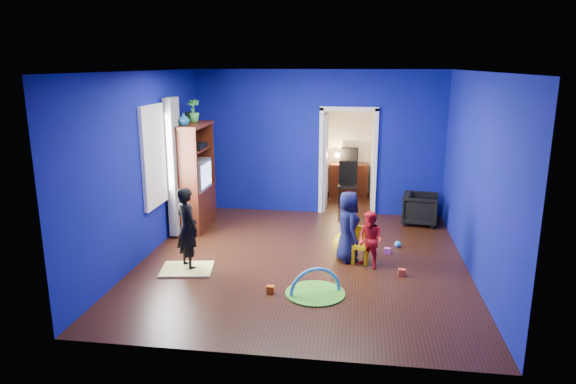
# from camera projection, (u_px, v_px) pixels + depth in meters

# --- Properties ---
(floor) EXTENTS (5.00, 5.50, 0.01)m
(floor) POSITION_uv_depth(u_px,v_px,m) (303.00, 260.00, 8.06)
(floor) COLOR black
(floor) RESTS_ON ground
(ceiling) EXTENTS (5.00, 5.50, 0.01)m
(ceiling) POSITION_uv_depth(u_px,v_px,m) (304.00, 71.00, 7.36)
(ceiling) COLOR white
(ceiling) RESTS_ON wall_back
(wall_back) EXTENTS (5.00, 0.02, 2.90)m
(wall_back) POSITION_uv_depth(u_px,v_px,m) (318.00, 143.00, 10.35)
(wall_back) COLOR navy
(wall_back) RESTS_ON floor
(wall_front) EXTENTS (5.00, 0.02, 2.90)m
(wall_front) POSITION_uv_depth(u_px,v_px,m) (273.00, 226.00, 5.07)
(wall_front) COLOR navy
(wall_front) RESTS_ON floor
(wall_left) EXTENTS (0.02, 5.50, 2.90)m
(wall_left) POSITION_uv_depth(u_px,v_px,m) (145.00, 166.00, 8.05)
(wall_left) COLOR navy
(wall_left) RESTS_ON floor
(wall_right) EXTENTS (0.02, 5.50, 2.90)m
(wall_right) POSITION_uv_depth(u_px,v_px,m) (476.00, 175.00, 7.37)
(wall_right) COLOR navy
(wall_right) RESTS_ON floor
(alcove) EXTENTS (1.00, 1.75, 2.50)m
(alcove) POSITION_uv_depth(u_px,v_px,m) (349.00, 147.00, 11.16)
(alcove) COLOR silver
(alcove) RESTS_ON floor
(armchair) EXTENTS (0.74, 0.73, 0.60)m
(armchair) POSITION_uv_depth(u_px,v_px,m) (420.00, 209.00, 9.83)
(armchair) COLOR black
(armchair) RESTS_ON floor
(child_black) EXTENTS (0.54, 0.53, 1.25)m
(child_black) POSITION_uv_depth(u_px,v_px,m) (187.00, 228.00, 7.63)
(child_black) COLOR black
(child_black) RESTS_ON floor
(child_navy) EXTENTS (0.51, 0.63, 1.12)m
(child_navy) POSITION_uv_depth(u_px,v_px,m) (348.00, 227.00, 7.93)
(child_navy) COLOR #0E1836
(child_navy) RESTS_ON floor
(toddler_red) EXTENTS (0.54, 0.52, 0.87)m
(toddler_red) POSITION_uv_depth(u_px,v_px,m) (370.00, 240.00, 7.69)
(toddler_red) COLOR red
(toddler_red) RESTS_ON floor
(vase) EXTENTS (0.24, 0.24, 0.21)m
(vase) POSITION_uv_depth(u_px,v_px,m) (184.00, 119.00, 8.91)
(vase) COLOR #0D6569
(vase) RESTS_ON tv_armoire
(potted_plant) EXTENTS (0.26, 0.26, 0.42)m
(potted_plant) POSITION_uv_depth(u_px,v_px,m) (193.00, 111.00, 9.38)
(potted_plant) COLOR green
(potted_plant) RESTS_ON tv_armoire
(tv_armoire) EXTENTS (0.58, 1.14, 1.96)m
(tv_armoire) POSITION_uv_depth(u_px,v_px,m) (192.00, 177.00, 9.46)
(tv_armoire) COLOR #3A1109
(tv_armoire) RESTS_ON floor
(crt_tv) EXTENTS (0.46, 0.70, 0.54)m
(crt_tv) POSITION_uv_depth(u_px,v_px,m) (194.00, 174.00, 9.45)
(crt_tv) COLOR silver
(crt_tv) RESTS_ON tv_armoire
(yellow_blanket) EXTENTS (0.84, 0.71, 0.03)m
(yellow_blanket) POSITION_uv_depth(u_px,v_px,m) (187.00, 269.00, 7.68)
(yellow_blanket) COLOR #F2E07A
(yellow_blanket) RESTS_ON floor
(hopper_ball) EXTENTS (0.38, 0.38, 0.38)m
(hopper_ball) POSITION_uv_depth(u_px,v_px,m) (345.00, 243.00, 8.27)
(hopper_ball) COLOR yellow
(hopper_ball) RESTS_ON floor
(kid_chair) EXTENTS (0.36, 0.36, 0.50)m
(kid_chair) POSITION_uv_depth(u_px,v_px,m) (360.00, 247.00, 7.94)
(kid_chair) COLOR yellow
(kid_chair) RESTS_ON floor
(play_mat) EXTENTS (0.81, 0.81, 0.02)m
(play_mat) POSITION_uv_depth(u_px,v_px,m) (315.00, 293.00, 6.89)
(play_mat) COLOR #449822
(play_mat) RESTS_ON floor
(toy_arch) EXTENTS (0.68, 0.34, 0.73)m
(toy_arch) POSITION_uv_depth(u_px,v_px,m) (315.00, 293.00, 6.89)
(toy_arch) COLOR #3F8CD8
(toy_arch) RESTS_ON floor
(window_left) EXTENTS (0.03, 0.95, 1.55)m
(window_left) POSITION_uv_depth(u_px,v_px,m) (154.00, 156.00, 8.36)
(window_left) COLOR white
(window_left) RESTS_ON wall_left
(curtain) EXTENTS (0.14, 0.42, 2.40)m
(curtain) POSITION_uv_depth(u_px,v_px,m) (174.00, 167.00, 8.94)
(curtain) COLOR slate
(curtain) RESTS_ON floor
(doorway) EXTENTS (1.16, 0.10, 2.10)m
(doorway) POSITION_uv_depth(u_px,v_px,m) (348.00, 163.00, 10.37)
(doorway) COLOR white
(doorway) RESTS_ON floor
(study_desk) EXTENTS (0.88, 0.44, 0.75)m
(study_desk) POSITION_uv_depth(u_px,v_px,m) (349.00, 179.00, 11.98)
(study_desk) COLOR #3D140A
(study_desk) RESTS_ON floor
(desk_monitor) EXTENTS (0.40, 0.05, 0.32)m
(desk_monitor) POSITION_uv_depth(u_px,v_px,m) (350.00, 154.00, 11.96)
(desk_monitor) COLOR black
(desk_monitor) RESTS_ON study_desk
(desk_lamp) EXTENTS (0.14, 0.14, 0.14)m
(desk_lamp) POSITION_uv_depth(u_px,v_px,m) (337.00, 155.00, 11.94)
(desk_lamp) COLOR #FFD88C
(desk_lamp) RESTS_ON study_desk
(folding_chair) EXTENTS (0.40, 0.40, 0.92)m
(folding_chair) POSITION_uv_depth(u_px,v_px,m) (348.00, 185.00, 11.04)
(folding_chair) COLOR black
(folding_chair) RESTS_ON floor
(book_shelf) EXTENTS (0.88, 0.24, 0.04)m
(book_shelf) POSITION_uv_depth(u_px,v_px,m) (351.00, 108.00, 11.69)
(book_shelf) COLOR white
(book_shelf) RESTS_ON study_desk
(toy_0) EXTENTS (0.10, 0.08, 0.10)m
(toy_0) POSITION_uv_depth(u_px,v_px,m) (402.00, 272.00, 7.47)
(toy_0) COLOR #D94824
(toy_0) RESTS_ON floor
(toy_1) EXTENTS (0.11, 0.11, 0.11)m
(toy_1) POSITION_uv_depth(u_px,v_px,m) (398.00, 244.00, 8.64)
(toy_1) COLOR #2882E3
(toy_1) RESTS_ON floor
(toy_2) EXTENTS (0.10, 0.08, 0.10)m
(toy_2) POSITION_uv_depth(u_px,v_px,m) (270.00, 289.00, 6.91)
(toy_2) COLOR #F4600C
(toy_2) RESTS_ON floor
(toy_3) EXTENTS (0.11, 0.11, 0.11)m
(toy_3) POSITION_uv_depth(u_px,v_px,m) (347.00, 252.00, 8.27)
(toy_3) COLOR #35BA5C
(toy_3) RESTS_ON floor
(toy_4) EXTENTS (0.10, 0.08, 0.10)m
(toy_4) POSITION_uv_depth(u_px,v_px,m) (387.00, 251.00, 8.33)
(toy_4) COLOR #D34FD0
(toy_4) RESTS_ON floor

